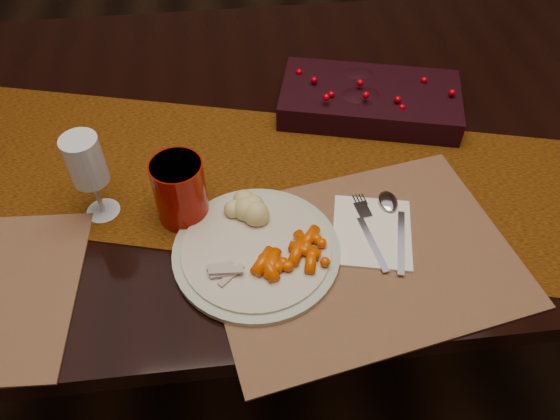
{
  "coord_description": "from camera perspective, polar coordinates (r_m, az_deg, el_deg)",
  "views": [
    {
      "loc": [
        -0.07,
        -0.85,
        1.47
      ],
      "look_at": [
        -0.0,
        -0.26,
        0.8
      ],
      "focal_mm": 35.0,
      "sensor_mm": 36.0,
      "label": 1
    }
  ],
  "objects": [
    {
      "name": "baby_carrots",
      "position": [
        0.87,
        0.77,
        -4.61
      ],
      "size": [
        0.1,
        0.09,
        0.02
      ],
      "primitive_type": null,
      "rotation": [
        0.0,
        0.0,
        0.07
      ],
      "color": "#D14500",
      "rests_on": "dinner_plate"
    },
    {
      "name": "wine_glass",
      "position": [
        0.95,
        -19.09,
        3.16
      ],
      "size": [
        0.07,
        0.07,
        0.17
      ],
      "primitive_type": null,
      "rotation": [
        0.0,
        0.0,
        0.12
      ],
      "color": "beige",
      "rests_on": "dining_table"
    },
    {
      "name": "spoon",
      "position": [
        0.94,
        12.11,
        -1.95
      ],
      "size": [
        0.08,
        0.17,
        0.0
      ],
      "primitive_type": null,
      "rotation": [
        0.0,
        0.0,
        -0.27
      ],
      "color": "#B1B1BD",
      "rests_on": "napkin"
    },
    {
      "name": "fork",
      "position": [
        0.93,
        9.39,
        -2.58
      ],
      "size": [
        0.05,
        0.15,
        0.0
      ],
      "primitive_type": null,
      "rotation": [
        0.0,
        0.0,
        0.16
      ],
      "color": "silver",
      "rests_on": "napkin"
    },
    {
      "name": "napkin",
      "position": [
        0.94,
        9.57,
        -2.27
      ],
      "size": [
        0.16,
        0.18,
        0.01
      ],
      "primitive_type": "cube",
      "rotation": [
        0.0,
        0.0,
        -0.23
      ],
      "color": "white",
      "rests_on": "placemat_main"
    },
    {
      "name": "dining_table",
      "position": [
        1.39,
        -1.18,
        -3.58
      ],
      "size": [
        1.8,
        1.0,
        0.75
      ],
      "primitive_type": "cube",
      "color": "black",
      "rests_on": "floor"
    },
    {
      "name": "red_cup",
      "position": [
        0.92,
        -10.39,
        2.0
      ],
      "size": [
        0.09,
        0.09,
        0.12
      ],
      "primitive_type": "cylinder",
      "rotation": [
        0.0,
        0.0,
        0.08
      ],
      "color": "#8D0B00",
      "rests_on": "placemat_main"
    },
    {
      "name": "placemat_main",
      "position": [
        0.91,
        8.47,
        -4.78
      ],
      "size": [
        0.55,
        0.44,
        0.0
      ],
      "primitive_type": "cube",
      "rotation": [
        0.0,
        0.0,
        0.19
      ],
      "color": "brown",
      "rests_on": "dining_table"
    },
    {
      "name": "centerpiece",
      "position": [
        1.16,
        9.39,
        11.62
      ],
      "size": [
        0.4,
        0.27,
        0.07
      ],
      "primitive_type": null,
      "rotation": [
        0.0,
        0.0,
        -0.26
      ],
      "color": "black",
      "rests_on": "table_runner"
    },
    {
      "name": "dinner_plate",
      "position": [
        0.89,
        -2.49,
        -4.24
      ],
      "size": [
        0.35,
        0.35,
        0.02
      ],
      "primitive_type": "cylinder",
      "rotation": [
        0.0,
        0.0,
        0.34
      ],
      "color": "beige",
      "rests_on": "placemat_main"
    },
    {
      "name": "mashed_potatoes",
      "position": [
        0.92,
        -3.46,
        0.53
      ],
      "size": [
        0.09,
        0.08,
        0.05
      ],
      "primitive_type": null,
      "rotation": [
        0.0,
        0.0,
        0.07
      ],
      "color": "#EDDE83",
      "rests_on": "dinner_plate"
    },
    {
      "name": "turkey_shreds",
      "position": [
        0.86,
        -5.51,
        -6.16
      ],
      "size": [
        0.08,
        0.08,
        0.02
      ],
      "primitive_type": null,
      "rotation": [
        0.0,
        0.0,
        0.37
      ],
      "color": "beige",
      "rests_on": "dinner_plate"
    },
    {
      "name": "table_runner",
      "position": [
        1.02,
        -3.58,
        3.56
      ],
      "size": [
        1.89,
        0.85,
        0.0
      ],
      "primitive_type": "cube",
      "rotation": [
        0.0,
        0.0,
        -0.26
      ],
      "color": "black",
      "rests_on": "dining_table"
    },
    {
      "name": "floor",
      "position": [
        1.7,
        -0.98,
        -11.36
      ],
      "size": [
        5.0,
        5.0,
        0.0
      ],
      "primitive_type": "plane",
      "color": "black",
      "rests_on": "ground"
    }
  ]
}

